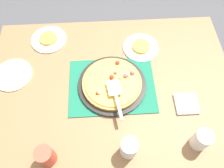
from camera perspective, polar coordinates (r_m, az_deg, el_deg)
ground_plane at (r=1.95m, az=0.00°, el=-11.21°), size 8.00×8.00×0.00m
dining_table at (r=1.36m, az=0.00°, el=-2.69°), size 1.40×1.00×0.75m
placemat at (r=1.26m, az=0.00°, el=-0.38°), size 0.48×0.36×0.01m
pizza_pan at (r=1.25m, az=0.00°, el=-0.16°), size 0.38×0.38×0.01m
pizza at (r=1.23m, az=0.05°, el=0.35°), size 0.33×0.33×0.05m
plate_near_left at (r=1.50m, az=-15.82°, el=10.84°), size 0.22×0.22×0.01m
plate_far_right at (r=1.42m, az=7.35°, el=9.19°), size 0.22×0.22×0.01m
plate_side at (r=1.41m, az=-23.95°, el=2.15°), size 0.22×0.22×0.01m
served_slice_left at (r=1.49m, az=-15.94°, el=11.16°), size 0.11×0.11×0.02m
served_slice_right at (r=1.41m, az=7.41°, el=9.52°), size 0.11×0.11×0.02m
cup_near at (r=1.11m, az=-16.53°, el=-17.16°), size 0.08×0.08×0.12m
cup_far at (r=1.16m, az=21.81°, el=-13.05°), size 0.08×0.08×0.12m
cup_corner at (r=1.07m, az=4.34°, el=-15.95°), size 0.08×0.08×0.12m
pizza_server at (r=1.16m, az=1.01°, el=-2.95°), size 0.08×0.23×0.01m
napkin_stack at (r=1.27m, az=18.44°, el=-4.79°), size 0.12×0.12×0.02m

